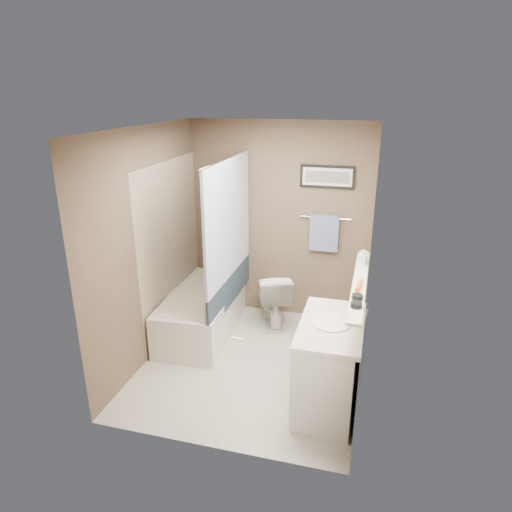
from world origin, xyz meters
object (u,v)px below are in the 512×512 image
(candle_bowl_near, at_px, (356,305))
(hair_brush_front, at_px, (359,285))
(glass_jar, at_px, (363,256))
(toilet, at_px, (272,297))
(bathtub, at_px, (202,312))
(vanity, at_px, (330,367))
(candle_bowl_far, at_px, (357,297))
(soap_bottle, at_px, (363,257))

(candle_bowl_near, height_order, hair_brush_front, hair_brush_front)
(glass_jar, bearing_deg, toilet, 152.62)
(bathtub, height_order, glass_jar, glass_jar)
(glass_jar, bearing_deg, candle_bowl_near, -90.00)
(bathtub, distance_m, vanity, 1.88)
(candle_bowl_far, distance_m, glass_jar, 0.91)
(candle_bowl_far, bearing_deg, vanity, 165.05)
(bathtub, height_order, soap_bottle, soap_bottle)
(vanity, relative_size, candle_bowl_near, 10.00)
(candle_bowl_near, xyz_separation_m, candle_bowl_far, (0.00, 0.15, 0.00))
(bathtub, height_order, candle_bowl_near, candle_bowl_near)
(bathtub, xyz_separation_m, glass_jar, (1.79, -0.12, 0.92))
(toilet, xyz_separation_m, soap_bottle, (1.04, -0.65, 0.85))
(candle_bowl_far, bearing_deg, soap_bottle, 90.00)
(vanity, height_order, soap_bottle, soap_bottle)
(vanity, height_order, hair_brush_front, hair_brush_front)
(vanity, bearing_deg, bathtub, 152.54)
(bathtub, relative_size, vanity, 1.67)
(toilet, bearing_deg, hair_brush_front, 108.86)
(toilet, distance_m, candle_bowl_far, 1.95)
(candle_bowl_near, xyz_separation_m, glass_jar, (0.00, 1.06, 0.03))
(vanity, distance_m, candle_bowl_far, 0.76)
(toilet, xyz_separation_m, hair_brush_front, (1.04, -1.20, 0.80))
(vanity, distance_m, glass_jar, 1.16)
(vanity, bearing_deg, candle_bowl_near, -42.86)
(candle_bowl_near, distance_m, soap_bottle, 0.95)
(vanity, height_order, candle_bowl_near, candle_bowl_near)
(candle_bowl_near, distance_m, hair_brush_front, 0.39)
(vanity, height_order, candle_bowl_far, candle_bowl_far)
(soap_bottle, bearing_deg, candle_bowl_near, -90.00)
(toilet, xyz_separation_m, glass_jar, (1.04, -0.54, 0.82))
(glass_jar, bearing_deg, vanity, -102.18)
(toilet, bearing_deg, glass_jar, 130.79)
(bathtub, bearing_deg, glass_jar, -7.21)
(glass_jar, bearing_deg, soap_bottle, -90.00)
(vanity, distance_m, hair_brush_front, 0.78)
(candle_bowl_near, xyz_separation_m, hair_brush_front, (0.00, 0.39, 0.00))
(glass_jar, bearing_deg, candle_bowl_far, -90.00)
(candle_bowl_near, bearing_deg, vanity, 133.09)
(hair_brush_front, bearing_deg, candle_bowl_far, -90.00)
(vanity, relative_size, soap_bottle, 5.77)
(candle_bowl_near, bearing_deg, bathtub, 146.57)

